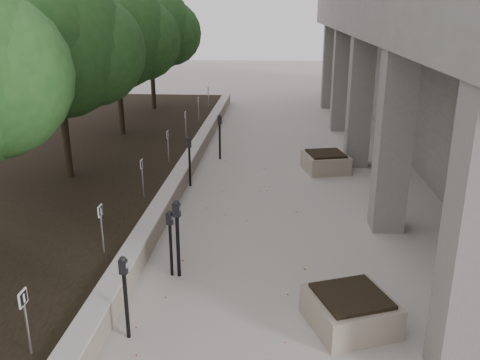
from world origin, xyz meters
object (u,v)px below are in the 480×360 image
(parking_meter_1, at_px, (126,298))
(planter_back, at_px, (325,162))
(crabapple_tree_5, at_px, (151,47))
(parking_meter_2, at_px, (178,239))
(crabapple_tree_4, at_px, (117,58))
(crabapple_tree_3, at_px, (59,76))
(parking_meter_4, at_px, (190,162))
(parking_meter_5, at_px, (220,137))
(parking_meter_3, at_px, (171,243))
(planter_front, at_px, (350,310))

(parking_meter_1, xyz_separation_m, planter_back, (3.71, 8.77, -0.40))
(crabapple_tree_5, distance_m, parking_meter_2, 15.26)
(planter_back, bearing_deg, crabapple_tree_4, 159.19)
(crabapple_tree_3, bearing_deg, planter_back, 17.54)
(parking_meter_4, height_order, parking_meter_5, parking_meter_5)
(parking_meter_3, distance_m, parking_meter_4, 5.12)
(crabapple_tree_4, height_order, parking_meter_5, crabapple_tree_4)
(parking_meter_5, bearing_deg, planter_front, -86.34)
(crabapple_tree_3, height_order, parking_meter_1, crabapple_tree_3)
(planter_front, bearing_deg, parking_meter_4, 119.29)
(parking_meter_4, height_order, planter_back, parking_meter_4)
(parking_meter_2, distance_m, planter_front, 3.34)
(parking_meter_1, distance_m, parking_meter_5, 9.81)
(crabapple_tree_3, relative_size, planter_back, 4.36)
(crabapple_tree_4, relative_size, parking_meter_3, 4.14)
(parking_meter_3, xyz_separation_m, planter_front, (3.14, -1.39, -0.37))
(parking_meter_5, relative_size, planter_front, 1.23)
(crabapple_tree_3, xyz_separation_m, parking_meter_5, (3.79, 3.30, -2.37))
(parking_meter_5, distance_m, planter_front, 9.77)
(crabapple_tree_4, relative_size, parking_meter_4, 3.82)
(parking_meter_1, relative_size, parking_meter_5, 0.92)
(parking_meter_3, height_order, planter_front, parking_meter_3)
(crabapple_tree_5, bearing_deg, crabapple_tree_4, -90.00)
(parking_meter_4, bearing_deg, planter_back, 7.94)
(crabapple_tree_4, height_order, planter_back, crabapple_tree_4)
(crabapple_tree_3, xyz_separation_m, parking_meter_3, (3.75, -4.55, -2.46))
(parking_meter_3, bearing_deg, parking_meter_5, 104.05)
(parking_meter_3, bearing_deg, crabapple_tree_4, 125.76)
(parking_meter_4, relative_size, parking_meter_5, 0.95)
(parking_meter_2, relative_size, planter_front, 1.25)
(crabapple_tree_3, relative_size, parking_meter_3, 4.14)
(crabapple_tree_3, distance_m, planter_back, 8.05)
(parking_meter_1, distance_m, parking_meter_4, 7.05)
(parking_meter_1, bearing_deg, planter_front, 18.07)
(planter_front, xyz_separation_m, planter_back, (0.29, 8.22, 0.01))
(crabapple_tree_5, height_order, parking_meter_1, crabapple_tree_5)
(planter_back, bearing_deg, parking_meter_1, -112.94)
(crabapple_tree_3, xyz_separation_m, parking_meter_4, (3.25, 0.55, -2.41))
(crabapple_tree_5, height_order, parking_meter_2, crabapple_tree_5)
(planter_back, bearing_deg, crabapple_tree_5, 132.90)
(crabapple_tree_3, height_order, parking_meter_5, crabapple_tree_3)
(parking_meter_2, height_order, planter_back, parking_meter_2)
(parking_meter_1, height_order, parking_meter_3, parking_meter_1)
(planter_front, bearing_deg, crabapple_tree_4, 122.20)
(parking_meter_4, height_order, planter_front, parking_meter_4)
(crabapple_tree_4, height_order, crabapple_tree_5, same)
(parking_meter_2, bearing_deg, parking_meter_1, -94.02)
(crabapple_tree_5, relative_size, parking_meter_4, 3.82)
(crabapple_tree_4, bearing_deg, planter_front, -57.80)
(parking_meter_1, distance_m, parking_meter_3, 1.97)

